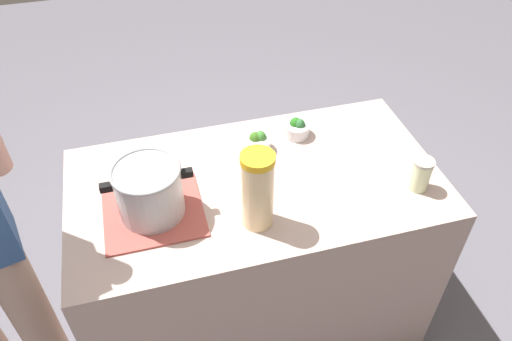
{
  "coord_description": "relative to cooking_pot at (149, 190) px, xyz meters",
  "views": [
    {
      "loc": [
        0.34,
        1.24,
        2.11
      ],
      "look_at": [
        0.0,
        0.0,
        0.94
      ],
      "focal_mm": 35.02,
      "sensor_mm": 36.0,
      "label": 1
    }
  ],
  "objects": [
    {
      "name": "broccoli_bowl_front",
      "position": [
        -0.42,
        -0.23,
        -0.07
      ],
      "size": [
        0.11,
        0.11,
        0.08
      ],
      "color": "silver",
      "rests_on": "counter_slab"
    },
    {
      "name": "cooking_pot",
      "position": [
        0.0,
        0.0,
        0.0
      ],
      "size": [
        0.29,
        0.22,
        0.18
      ],
      "color": "#B7B7BC",
      "rests_on": "dish_cloth"
    },
    {
      "name": "counter_slab",
      "position": [
        -0.37,
        -0.06,
        -0.55
      ],
      "size": [
        1.32,
        0.71,
        0.89
      ],
      "primitive_type": "cube",
      "color": "#B79D93",
      "rests_on": "ground_plane"
    },
    {
      "name": "broccoli_bowl_center",
      "position": [
        -0.59,
        -0.27,
        -0.07
      ],
      "size": [
        0.1,
        0.1,
        0.08
      ],
      "color": "silver",
      "rests_on": "counter_slab"
    },
    {
      "name": "mason_jar",
      "position": [
        -0.9,
        0.12,
        -0.04
      ],
      "size": [
        0.07,
        0.07,
        0.12
      ],
      "color": "beige",
      "rests_on": "counter_slab"
    },
    {
      "name": "ground_plane",
      "position": [
        -0.37,
        -0.06,
        -0.99
      ],
      "size": [
        8.0,
        8.0,
        0.0
      ],
      "primitive_type": "plane",
      "color": "slate"
    },
    {
      "name": "lemonade_pitcher",
      "position": [
        -0.32,
        0.13,
        0.04
      ],
      "size": [
        0.11,
        0.11,
        0.28
      ],
      "color": "beige",
      "rests_on": "counter_slab"
    },
    {
      "name": "dish_cloth",
      "position": [
        0.0,
        0.0,
        -0.1
      ],
      "size": [
        0.32,
        0.31,
        0.01
      ],
      "primitive_type": "cube",
      "color": "#AB4C45",
      "rests_on": "counter_slab"
    }
  ]
}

